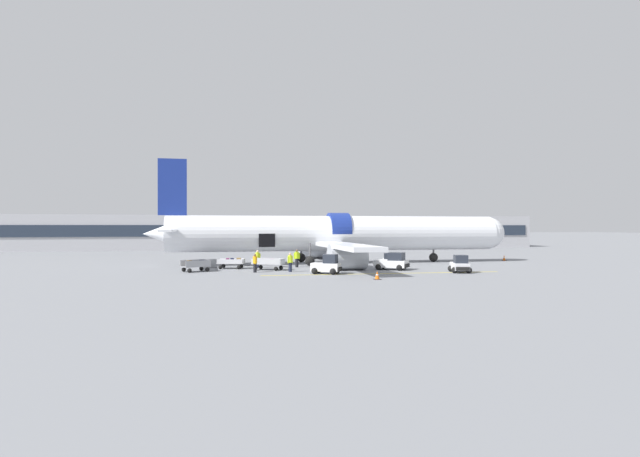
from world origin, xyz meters
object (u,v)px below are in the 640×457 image
at_px(baggage_tug_lead, 393,262).
at_px(baggage_cart_queued, 232,263).
at_px(airplane, 334,234).
at_px(ground_crew_driver, 255,263).
at_px(ground_crew_loader_b, 290,262).
at_px(ground_crew_supervisor, 297,258).
at_px(ground_crew_loader_a, 257,258).
at_px(baggage_tug_rear, 327,266).
at_px(baggage_cart_loading, 268,264).
at_px(baggage_cart_empty, 196,266).
at_px(baggage_tug_mid, 460,265).
at_px(baggage_tug_spare, 391,260).

bearing_deg(baggage_tug_lead, baggage_cart_queued, 163.23).
xyz_separation_m(airplane, ground_crew_driver, (-9.47, -9.09, -2.33)).
distance_m(ground_crew_loader_b, ground_crew_supervisor, 5.14).
relative_size(ground_crew_loader_a, ground_crew_driver, 1.05).
distance_m(airplane, baggage_cart_queued, 12.51).
bearing_deg(ground_crew_loader_b, ground_crew_supervisor, 73.81).
xyz_separation_m(baggage_tug_rear, baggage_cart_queued, (-7.82, 7.20, -0.20)).
relative_size(baggage_cart_loading, baggage_cart_queued, 1.06).
height_order(baggage_cart_loading, ground_crew_loader_a, ground_crew_loader_a).
distance_m(baggage_cart_queued, baggage_cart_empty, 4.21).
relative_size(airplane, ground_crew_driver, 24.57).
bearing_deg(baggage_cart_queued, ground_crew_loader_a, 11.32).
distance_m(airplane, baggage_cart_empty, 16.52).
height_order(baggage_tug_mid, baggage_tug_rear, baggage_tug_rear).
distance_m(baggage_tug_rear, ground_crew_driver, 6.58).
distance_m(baggage_tug_mid, ground_crew_loader_a, 19.40).
height_order(baggage_cart_loading, baggage_cart_empty, baggage_cart_loading).
bearing_deg(baggage_cart_loading, baggage_tug_mid, -20.53).
bearing_deg(baggage_tug_spare, baggage_cart_loading, -169.59).
height_order(baggage_tug_spare, ground_crew_loader_b, ground_crew_loader_b).
xyz_separation_m(baggage_cart_queued, baggage_cart_empty, (-3.31, -2.60, 0.02)).
xyz_separation_m(baggage_tug_lead, ground_crew_driver, (-13.01, 0.00, 0.16)).
bearing_deg(baggage_cart_empty, baggage_tug_rear, -22.45).
relative_size(airplane, baggage_tug_lead, 11.93).
bearing_deg(baggage_cart_empty, ground_crew_driver, -19.93).
bearing_deg(ground_crew_supervisor, ground_crew_loader_a, 177.81).
relative_size(baggage_cart_queued, ground_crew_driver, 2.12).
xyz_separation_m(baggage_cart_loading, ground_crew_loader_b, (1.72, -2.27, 0.35)).
height_order(baggage_cart_queued, ground_crew_loader_a, ground_crew_loader_a).
height_order(baggage_tug_mid, baggage_cart_queued, baggage_tug_mid).
xyz_separation_m(ground_crew_loader_a, ground_crew_supervisor, (3.94, -0.15, 0.02)).
height_order(baggage_tug_lead, baggage_cart_loading, baggage_tug_lead).
xyz_separation_m(baggage_cart_empty, ground_crew_supervisor, (9.75, 2.95, 0.42)).
relative_size(baggage_tug_lead, ground_crew_loader_a, 1.96).
relative_size(baggage_tug_mid, baggage_cart_loading, 0.73).
relative_size(baggage_tug_lead, baggage_cart_queued, 0.97).
xyz_separation_m(airplane, baggage_tug_spare, (5.04, -4.53, -2.63)).
relative_size(baggage_tug_spare, ground_crew_driver, 1.68).
distance_m(baggage_tug_rear, baggage_cart_queued, 10.64).
bearing_deg(baggage_cart_queued, ground_crew_driver, -67.58).
distance_m(baggage_cart_loading, baggage_cart_queued, 4.02).
height_order(baggage_cart_queued, ground_crew_supervisor, ground_crew_supervisor).
relative_size(baggage_tug_mid, baggage_cart_empty, 0.83).
height_order(ground_crew_loader_b, ground_crew_supervisor, ground_crew_supervisor).
bearing_deg(baggage_tug_lead, baggage_tug_spare, 71.72).
distance_m(baggage_cart_empty, ground_crew_supervisor, 10.19).
height_order(baggage_tug_rear, ground_crew_driver, baggage_tug_rear).
distance_m(airplane, baggage_tug_lead, 10.07).
height_order(baggage_tug_spare, ground_crew_supervisor, ground_crew_supervisor).
distance_m(baggage_tug_rear, ground_crew_loader_a, 9.37).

